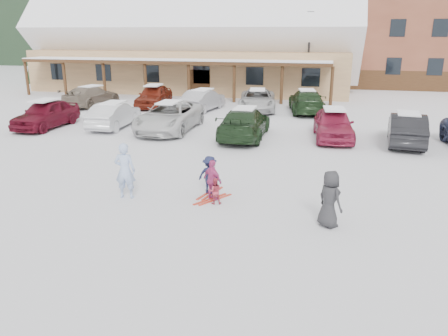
% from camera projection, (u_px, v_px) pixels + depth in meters
% --- Properties ---
extents(ground, '(160.00, 160.00, 0.00)m').
position_uv_depth(ground, '(207.00, 208.00, 13.36)').
color(ground, white).
rests_on(ground, ground).
extents(day_lodge, '(29.12, 12.50, 10.38)m').
position_uv_depth(day_lodge, '(193.00, 46.00, 40.13)').
color(day_lodge, tan).
rests_on(day_lodge, ground).
extents(lamp_post, '(0.50, 0.25, 6.67)m').
position_uv_depth(lamp_post, '(309.00, 51.00, 34.51)').
color(lamp_post, black).
rests_on(lamp_post, ground).
extents(conifer_0, '(4.40, 4.40, 10.20)m').
position_uv_depth(conifer_0, '(42.00, 27.00, 45.25)').
color(conifer_0, black).
rests_on(conifer_0, ground).
extents(conifer_2, '(5.28, 5.28, 12.24)m').
position_uv_depth(conifer_2, '(71.00, 19.00, 56.93)').
color(conifer_2, black).
rests_on(conifer_2, ground).
extents(conifer_3, '(3.96, 3.96, 9.18)m').
position_uv_depth(conifer_3, '(355.00, 32.00, 51.39)').
color(conifer_3, black).
rests_on(conifer_3, ground).
extents(adult_skier, '(0.72, 0.53, 1.83)m').
position_uv_depth(adult_skier, '(125.00, 171.00, 13.94)').
color(adult_skier, '#A0B8E4').
rests_on(adult_skier, ground).
extents(toddler_red, '(0.49, 0.42, 0.85)m').
position_uv_depth(toddler_red, '(215.00, 191.00, 13.57)').
color(toddler_red, '#AE3143').
rests_on(toddler_red, ground).
extents(child_navy, '(0.92, 0.66, 1.29)m').
position_uv_depth(child_navy, '(210.00, 175.00, 14.35)').
color(child_navy, '#171C3B').
rests_on(child_navy, ground).
extents(skis_child_navy, '(0.52, 1.41, 0.03)m').
position_uv_depth(skis_child_navy, '(210.00, 193.00, 14.54)').
color(skis_child_navy, red).
rests_on(skis_child_navy, ground).
extents(child_magenta, '(0.83, 0.69, 1.33)m').
position_uv_depth(child_magenta, '(213.00, 180.00, 13.81)').
color(child_magenta, '#BE3C7C').
rests_on(child_magenta, ground).
extents(skis_child_magenta, '(0.93, 1.29, 0.03)m').
position_uv_depth(skis_child_magenta, '(213.00, 199.00, 14.00)').
color(skis_child_magenta, red).
rests_on(skis_child_magenta, ground).
extents(bystander_dark, '(0.91, 0.92, 1.61)m').
position_uv_depth(bystander_dark, '(330.00, 199.00, 11.87)').
color(bystander_dark, '#2A2A2D').
rests_on(bystander_dark, ground).
extents(parked_car_0, '(1.93, 4.60, 1.55)m').
position_uv_depth(parked_car_0, '(46.00, 114.00, 24.37)').
color(parked_car_0, '#5C0D1D').
rests_on(parked_car_0, ground).
extents(parked_car_1, '(1.64, 4.34, 1.41)m').
position_uv_depth(parked_car_1, '(114.00, 115.00, 24.39)').
color(parked_car_1, silver).
rests_on(parked_car_1, ground).
extents(parked_car_2, '(2.62, 5.63, 1.56)m').
position_uv_depth(parked_car_2, '(169.00, 117.00, 23.59)').
color(parked_car_2, silver).
rests_on(parked_car_2, ground).
extents(parked_car_3, '(2.19, 5.26, 1.52)m').
position_uv_depth(parked_car_3, '(244.00, 123.00, 21.99)').
color(parked_car_3, '#1D331B').
rests_on(parked_car_3, ground).
extents(parked_car_4, '(2.20, 4.65, 1.54)m').
position_uv_depth(parked_car_4, '(333.00, 124.00, 21.75)').
color(parked_car_4, '#9A2142').
rests_on(parked_car_4, ground).
extents(parked_car_5, '(2.02, 4.68, 1.50)m').
position_uv_depth(parked_car_5, '(407.00, 129.00, 20.74)').
color(parked_car_5, black).
rests_on(parked_car_5, ground).
extents(parked_car_7, '(2.71, 5.20, 1.44)m').
position_uv_depth(parked_car_7, '(92.00, 96.00, 31.55)').
color(parked_car_7, '#7B6C5B').
rests_on(parked_car_7, ground).
extents(parked_car_8, '(2.24, 4.72, 1.56)m').
position_uv_depth(parked_car_8, '(154.00, 96.00, 31.16)').
color(parked_car_8, maroon).
rests_on(parked_car_8, ground).
extents(parked_car_9, '(2.23, 4.57, 1.44)m').
position_uv_depth(parked_car_9, '(203.00, 100.00, 29.69)').
color(parked_car_9, '#A2A1A6').
rests_on(parked_car_9, ground).
extents(parked_car_10, '(3.08, 5.48, 1.44)m').
position_uv_depth(parked_car_10, '(257.00, 100.00, 29.73)').
color(parked_car_10, '#BBBBBB').
rests_on(parked_car_10, ground).
extents(parked_car_11, '(2.87, 5.42, 1.50)m').
position_uv_depth(parked_car_11, '(306.00, 101.00, 28.97)').
color(parked_car_11, '#1D351A').
rests_on(parked_car_11, ground).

